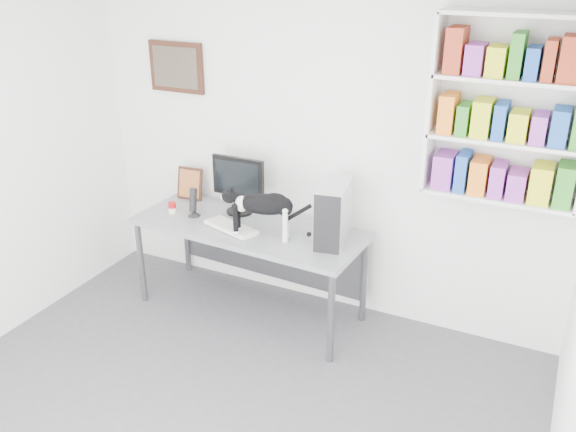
{
  "coord_description": "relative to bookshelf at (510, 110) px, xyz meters",
  "views": [
    {
      "loc": [
        1.79,
        -2.29,
        2.82
      ],
      "look_at": [
        -0.05,
        1.53,
        0.95
      ],
      "focal_mm": 38.0,
      "sensor_mm": 36.0,
      "label": 1
    }
  ],
  "objects": [
    {
      "name": "wall_art",
      "position": [
        -2.7,
        0.12,
        0.05
      ],
      "size": [
        0.52,
        0.04,
        0.42
      ],
      "primitive_type": "cube",
      "color": "#3F1F14",
      "rests_on": "room"
    },
    {
      "name": "pc_tower",
      "position": [
        -1.1,
        -0.25,
        -0.84
      ],
      "size": [
        0.28,
        0.49,
        0.46
      ],
      "primitive_type": "cube",
      "rotation": [
        0.0,
        0.0,
        0.17
      ],
      "color": "silver",
      "rests_on": "desk"
    },
    {
      "name": "cat",
      "position": [
        -1.59,
        -0.44,
        -0.88
      ],
      "size": [
        0.64,
        0.33,
        0.38
      ],
      "primitive_type": null,
      "rotation": [
        0.0,
        0.0,
        0.28
      ],
      "color": "black",
      "rests_on": "desk"
    },
    {
      "name": "soup_can",
      "position": [
        -2.51,
        -0.35,
        -1.02
      ],
      "size": [
        0.08,
        0.08,
        0.1
      ],
      "primitive_type": "cylinder",
      "rotation": [
        0.0,
        0.0,
        0.19
      ],
      "color": "#B10F12",
      "rests_on": "desk"
    },
    {
      "name": "desk",
      "position": [
        -1.81,
        -0.29,
        -1.46
      ],
      "size": [
        1.92,
        0.83,
        0.78
      ],
      "primitive_type": "cube",
      "rotation": [
        0.0,
        0.0,
        -0.05
      ],
      "color": "gray",
      "rests_on": "room"
    },
    {
      "name": "leaning_print",
      "position": [
        -2.55,
        -0.01,
        -0.92
      ],
      "size": [
        0.24,
        0.11,
        0.29
      ],
      "primitive_type": "cube",
      "rotation": [
        0.0,
        0.0,
        0.07
      ],
      "color": "#3F1F14",
      "rests_on": "desk"
    },
    {
      "name": "speaker",
      "position": [
        -2.31,
        -0.32,
        -0.94
      ],
      "size": [
        0.11,
        0.11,
        0.25
      ],
      "primitive_type": "cylinder",
      "rotation": [
        0.0,
        0.0,
        -0.05
      ],
      "color": "black",
      "rests_on": "desk"
    },
    {
      "name": "bookshelf",
      "position": [
        0.0,
        0.0,
        0.0
      ],
      "size": [
        1.03,
        0.28,
        1.24
      ],
      "primitive_type": "cube",
      "color": "silver",
      "rests_on": "room"
    },
    {
      "name": "monitor",
      "position": [
        -2.01,
        -0.09,
        -0.82
      ],
      "size": [
        0.47,
        0.22,
        0.49
      ],
      "primitive_type": "cube",
      "rotation": [
        0.0,
        0.0,
        -0.01
      ],
      "color": "black",
      "rests_on": "desk"
    },
    {
      "name": "room",
      "position": [
        -1.4,
        -1.85,
        -0.5
      ],
      "size": [
        4.01,
        4.01,
        2.7
      ],
      "color": "#56565B",
      "rests_on": "ground"
    },
    {
      "name": "keyboard",
      "position": [
        -1.9,
        -0.41,
        -1.05
      ],
      "size": [
        0.49,
        0.31,
        0.04
      ],
      "primitive_type": "cube",
      "rotation": [
        0.0,
        0.0,
        -0.3
      ],
      "color": "white",
      "rests_on": "desk"
    }
  ]
}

